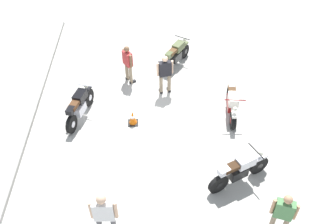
{
  "coord_description": "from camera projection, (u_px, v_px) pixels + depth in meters",
  "views": [
    {
      "loc": [
        -9.41,
        0.33,
        8.52
      ],
      "look_at": [
        -0.79,
        -0.23,
        0.75
      ],
      "focal_mm": 37.74,
      "sensor_mm": 36.0,
      "label": 1
    }
  ],
  "objects": [
    {
      "name": "person_in_black_shirt",
      "position": [
        165.0,
        72.0,
        12.98
      ],
      "size": [
        0.39,
        0.64,
        1.63
      ],
      "rotation": [
        0.0,
        0.0,
        0.22
      ],
      "color": "gray",
      "rests_on": "ground"
    },
    {
      "name": "motorcycle_cream_vintage",
      "position": [
        232.0,
        103.0,
        12.36
      ],
      "size": [
        1.96,
        0.7,
        1.07
      ],
      "rotation": [
        0.0,
        0.0,
        3.03
      ],
      "color": "black",
      "rests_on": "ground"
    },
    {
      "name": "motorcycle_black_cruiser",
      "position": [
        79.0,
        106.0,
        12.2
      ],
      "size": [
        2.03,
        0.91,
        1.09
      ],
      "rotation": [
        0.0,
        0.0,
        5.98
      ],
      "color": "black",
      "rests_on": "ground"
    },
    {
      "name": "person_in_white_shirt",
      "position": [
        104.0,
        214.0,
        8.47
      ],
      "size": [
        0.33,
        0.68,
        1.78
      ],
      "rotation": [
        0.0,
        0.0,
        3.08
      ],
      "color": "#59595B",
      "rests_on": "ground"
    },
    {
      "name": "motorcycle_silver_cruiser",
      "position": [
        239.0,
        170.0,
        10.12
      ],
      "size": [
        1.02,
        1.95,
        1.09
      ],
      "rotation": [
        0.0,
        0.0,
        5.15
      ],
      "color": "black",
      "rests_on": "ground"
    },
    {
      "name": "traffic_cone",
      "position": [
        133.0,
        118.0,
        12.14
      ],
      "size": [
        0.36,
        0.36,
        0.53
      ],
      "color": "black",
      "rests_on": "ground"
    },
    {
      "name": "ground_plane",
      "position": [
        160.0,
        113.0,
        12.7
      ],
      "size": [
        40.0,
        40.0,
        0.0
      ],
      "primitive_type": "plane",
      "color": "#ADAAA3"
    },
    {
      "name": "curb_edge",
      "position": [
        30.0,
        117.0,
        12.42
      ],
      "size": [
        14.0,
        0.3,
        0.15
      ],
      "primitive_type": "cube",
      "color": "gray",
      "rests_on": "ground"
    },
    {
      "name": "motorcycle_olive_vintage",
      "position": [
        176.0,
        55.0,
        14.67
      ],
      "size": [
        1.69,
        1.24,
        1.07
      ],
      "rotation": [
        0.0,
        0.0,
        5.68
      ],
      "color": "black",
      "rests_on": "ground"
    },
    {
      "name": "person_in_red_shirt",
      "position": [
        128.0,
        62.0,
        13.54
      ],
      "size": [
        0.58,
        0.47,
        1.59
      ],
      "rotation": [
        0.0,
        0.0,
        5.24
      ],
      "color": "gray",
      "rests_on": "ground"
    },
    {
      "name": "person_in_green_shirt",
      "position": [
        283.0,
        214.0,
        8.63
      ],
      "size": [
        0.44,
        0.62,
        1.61
      ],
      "rotation": [
        0.0,
        0.0,
        2.77
      ],
      "color": "gray",
      "rests_on": "ground"
    }
  ]
}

